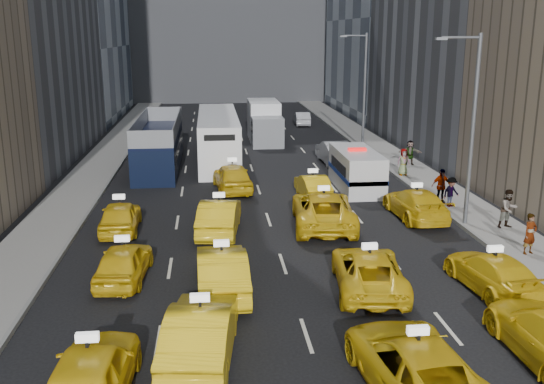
{
  "coord_description": "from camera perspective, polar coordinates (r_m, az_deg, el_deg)",
  "views": [
    {
      "loc": [
        -2.79,
        -14.66,
        8.99
      ],
      "look_at": [
        -0.05,
        11.77,
        2.0
      ],
      "focal_mm": 40.0,
      "sensor_mm": 36.0,
      "label": 1
    }
  ],
  "objects": [
    {
      "name": "taxi_13",
      "position": [
        28.07,
        -4.98,
        -2.28
      ],
      "size": [
        2.25,
        5.03,
        1.6
      ],
      "primitive_type": "imported",
      "rotation": [
        0.0,
        0.0,
        3.02
      ],
      "color": "yellow",
      "rests_on": "ground"
    },
    {
      "name": "pedestrian_0",
      "position": [
        27.07,
        23.12,
        -3.64
      ],
      "size": [
        0.72,
        0.59,
        1.72
      ],
      "primitive_type": "imported",
      "rotation": [
        0.0,
        0.0,
        0.32
      ],
      "color": "gray",
      "rests_on": "sidewalk_east"
    },
    {
      "name": "taxi_10",
      "position": [
        22.24,
        9.08,
        -7.31
      ],
      "size": [
        2.97,
        5.37,
        1.42
      ],
      "primitive_type": "imported",
      "rotation": [
        0.0,
        0.0,
        3.02
      ],
      "color": "yellow",
      "rests_on": "ground"
    },
    {
      "name": "double_decker",
      "position": [
        42.29,
        -10.58,
        4.56
      ],
      "size": [
        3.44,
        11.92,
        3.43
      ],
      "rotation": [
        0.0,
        0.0,
        -0.07
      ],
      "color": "black",
      "rests_on": "ground"
    },
    {
      "name": "taxi_11",
      "position": [
        23.26,
        20.07,
        -7.13
      ],
      "size": [
        2.36,
        4.87,
        1.37
      ],
      "primitive_type": "imported",
      "rotation": [
        0.0,
        0.0,
        3.24
      ],
      "color": "yellow",
      "rests_on": "ground"
    },
    {
      "name": "taxi_4",
      "position": [
        16.22,
        -16.71,
        -16.21
      ],
      "size": [
        2.18,
        4.91,
        1.64
      ],
      "primitive_type": "imported",
      "rotation": [
        0.0,
        0.0,
        3.09
      ],
      "color": "yellow",
      "rests_on": "ground"
    },
    {
      "name": "misc_car_0",
      "position": [
        43.26,
        5.85,
        3.77
      ],
      "size": [
        1.89,
        4.99,
        1.63
      ],
      "primitive_type": "imported",
      "rotation": [
        0.0,
        0.0,
        3.18
      ],
      "color": "#9C9DA3",
      "rests_on": "ground"
    },
    {
      "name": "misc_car_4",
      "position": [
        61.34,
        2.85,
        6.92
      ],
      "size": [
        1.67,
        4.13,
        1.34
      ],
      "primitive_type": "imported",
      "rotation": [
        0.0,
        0.0,
        3.08
      ],
      "color": "#B2B3BA",
      "rests_on": "ground"
    },
    {
      "name": "taxi_8",
      "position": [
        23.39,
        -13.79,
        -6.43
      ],
      "size": [
        2.0,
        4.31,
        1.43
      ],
      "primitive_type": "imported",
      "rotation": [
        0.0,
        0.0,
        3.06
      ],
      "color": "yellow",
      "rests_on": "ground"
    },
    {
      "name": "misc_car_2",
      "position": [
        61.59,
        -0.98,
        6.98
      ],
      "size": [
        2.13,
        4.73,
        1.35
      ],
      "primitive_type": "imported",
      "rotation": [
        0.0,
        0.0,
        3.19
      ],
      "color": "gray",
      "rests_on": "ground"
    },
    {
      "name": "sidewalk_west",
      "position": [
        41.38,
        -16.52,
        1.68
      ],
      "size": [
        3.0,
        90.0,
        0.15
      ],
      "primitive_type": "cube",
      "color": "gray",
      "rests_on": "ground"
    },
    {
      "name": "taxi_17",
      "position": [
        34.09,
        3.85,
        0.56
      ],
      "size": [
        1.63,
        4.1,
        1.33
      ],
      "primitive_type": "imported",
      "rotation": [
        0.0,
        0.0,
        3.2
      ],
      "color": "yellow",
      "rests_on": "ground"
    },
    {
      "name": "misc_car_1",
      "position": [
        54.81,
        -10.26,
        5.82
      ],
      "size": [
        2.64,
        5.24,
        1.42
      ],
      "primitive_type": "imported",
      "rotation": [
        0.0,
        0.0,
        3.08
      ],
      "color": "black",
      "rests_on": "ground"
    },
    {
      "name": "curb_west",
      "position": [
        41.13,
        -14.53,
        1.76
      ],
      "size": [
        0.15,
        90.0,
        0.18
      ],
      "primitive_type": "cube",
      "color": "slate",
      "rests_on": "ground"
    },
    {
      "name": "taxi_6",
      "position": [
        16.52,
        13.36,
        -15.58
      ],
      "size": [
        2.99,
        5.69,
        1.53
      ],
      "primitive_type": "imported",
      "rotation": [
        0.0,
        0.0,
        3.23
      ],
      "color": "yellow",
      "rests_on": "ground"
    },
    {
      "name": "nypd_van",
      "position": [
        36.16,
        7.95,
        2.02
      ],
      "size": [
        2.48,
        5.84,
        2.47
      ],
      "rotation": [
        0.0,
        0.0,
        -0.04
      ],
      "color": "silver",
      "rests_on": "ground"
    },
    {
      "name": "taxi_9",
      "position": [
        21.74,
        -4.73,
        -7.4
      ],
      "size": [
        1.87,
        5.01,
        1.63
      ],
      "primitive_type": "imported",
      "rotation": [
        0.0,
        0.0,
        3.17
      ],
      "color": "yellow",
      "rests_on": "ground"
    },
    {
      "name": "taxi_16",
      "position": [
        35.5,
        -3.74,
        1.41
      ],
      "size": [
        2.43,
        5.02,
        1.65
      ],
      "primitive_type": "imported",
      "rotation": [
        0.0,
        0.0,
        3.24
      ],
      "color": "yellow",
      "rests_on": "ground"
    },
    {
      "name": "misc_car_3",
      "position": [
        59.4,
        -5.19,
        6.62
      ],
      "size": [
        1.95,
        4.02,
        1.32
      ],
      "primitive_type": "imported",
      "rotation": [
        0.0,
        0.0,
        3.04
      ],
      "color": "black",
      "rests_on": "ground"
    },
    {
      "name": "streetlight_near",
      "position": [
        29.51,
        18.19,
        6.08
      ],
      "size": [
        2.15,
        0.22,
        9.0
      ],
      "color": "#595B60",
      "rests_on": "ground"
    },
    {
      "name": "sidewalk_east",
      "position": [
        42.77,
        12.34,
        2.36
      ],
      "size": [
        3.0,
        90.0,
        0.15
      ],
      "primitive_type": "cube",
      "color": "gray",
      "rests_on": "ground"
    },
    {
      "name": "pedestrian_5",
      "position": [
        42.9,
        12.85,
        3.63
      ],
      "size": [
        1.64,
        0.78,
        1.7
      ],
      "primitive_type": "imported",
      "rotation": [
        0.0,
        0.0,
        -0.22
      ],
      "color": "gray",
      "rests_on": "sidewalk_east"
    },
    {
      "name": "ground",
      "position": [
        17.42,
        4.33,
        -16.38
      ],
      "size": [
        160.0,
        160.0,
        0.0
      ],
      "primitive_type": "plane",
      "color": "black",
      "rests_on": "ground"
    },
    {
      "name": "taxi_15",
      "position": [
        31.03,
        13.38,
        -1.08
      ],
      "size": [
        2.27,
        5.21,
        1.49
      ],
      "primitive_type": "imported",
      "rotation": [
        0.0,
        0.0,
        3.18
      ],
      "color": "yellow",
      "rests_on": "ground"
    },
    {
      "name": "city_bus",
      "position": [
        43.95,
        -5.1,
        5.11
      ],
      "size": [
        3.16,
        13.18,
        3.38
      ],
      "rotation": [
        0.0,
        0.0,
        0.03
      ],
      "color": "white",
      "rests_on": "ground"
    },
    {
      "name": "pedestrian_1",
      "position": [
        30.24,
        21.37,
        -1.48
      ],
      "size": [
        0.98,
        0.67,
        1.84
      ],
      "primitive_type": "imported",
      "rotation": [
        0.0,
        0.0,
        0.21
      ],
      "color": "gray",
      "rests_on": "sidewalk_east"
    },
    {
      "name": "box_truck",
      "position": [
        51.76,
        -0.71,
        6.59
      ],
      "size": [
        3.3,
        7.58,
        3.36
      ],
      "rotation": [
        0.0,
        0.0,
        0.11
      ],
      "color": "white",
      "rests_on": "ground"
    },
    {
      "name": "pedestrian_4",
      "position": [
        39.65,
        12.27,
        2.79
      ],
      "size": [
        0.85,
        0.48,
        1.72
      ],
      "primitive_type": "imported",
      "rotation": [
        0.0,
        0.0,
        0.03
      ],
      "color": "gray",
      "rests_on": "sidewalk_east"
    },
    {
      "name": "taxi_12",
      "position": [
        29.03,
        -14.1,
        -2.25
      ],
      "size": [
        1.84,
        4.34,
        1.46
      ],
      "primitive_type": "imported",
      "rotation": [
        0.0,
        0.0,
        3.17
      ],
      "color": "yellow",
      "rests_on": "ground"
    },
    {
      "name": "streetlight_far",
      "position": [
        48.34,
        8.57,
        9.75
      ],
      "size": [
        2.15,
        0.22,
        9.0
      ],
      "color": "#595B60",
      "rests_on": "ground"
    },
    {
      "name": "pedestrian_3",
      "position": [
        33.55,
        15.62,
        0.55
      ],
      "size": [
        1.15,
        0.64,
        1.86
      ],
      "primitive_type": "imported",
      "rotation": [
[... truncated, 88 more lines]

